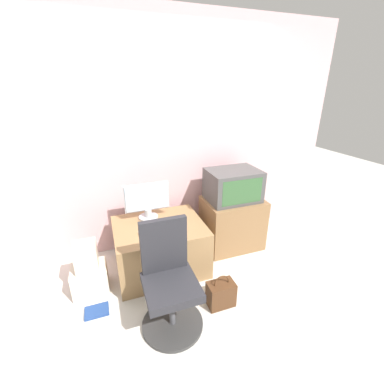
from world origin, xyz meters
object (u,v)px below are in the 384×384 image
cardboard_box_lower (90,279)px  handbag (221,294)px  main_monitor (147,201)px  keyboard (155,232)px  mouse (174,227)px  book (97,311)px  office_chair (169,285)px  crt_tv (233,185)px

cardboard_box_lower → handbag: size_ratio=1.00×
main_monitor → cardboard_box_lower: main_monitor is taller
keyboard → mouse: bearing=5.9°
mouse → book: mouse is taller
mouse → cardboard_box_lower: bearing=-179.1°
keyboard → office_chair: (-0.01, -0.59, -0.15)m
main_monitor → mouse: 0.41m
main_monitor → office_chair: bearing=-91.0°
crt_tv → handbag: crt_tv is taller
crt_tv → cardboard_box_lower: (-1.64, -0.25, -0.66)m
main_monitor → book: size_ratio=2.34×
crt_tv → cardboard_box_lower: size_ratio=1.80×
mouse → crt_tv: crt_tv is taller
keyboard → handbag: bearing=-51.6°
keyboard → crt_tv: crt_tv is taller
main_monitor → handbag: 1.18m
main_monitor → keyboard: size_ratio=1.56×
keyboard → book: keyboard is taller
book → mouse: bearing=21.0°
cardboard_box_lower → book: bearing=-82.6°
main_monitor → office_chair: 0.98m
mouse → book: 1.02m
crt_tv → book: (-1.60, -0.55, -0.79)m
keyboard → handbag: size_ratio=0.95×
office_chair → cardboard_box_lower: office_chair is taller
office_chair → handbag: office_chair is taller
office_chair → handbag: (0.48, 0.01, -0.26)m
mouse → crt_tv: bearing=17.0°
keyboard → crt_tv: size_ratio=0.52×
keyboard → handbag: keyboard is taller
main_monitor → cardboard_box_lower: 0.93m
keyboard → office_chair: bearing=-91.4°
main_monitor → keyboard: bearing=-90.2°
crt_tv → office_chair: 1.38m
main_monitor → cardboard_box_lower: bearing=-154.1°
crt_tv → cardboard_box_lower: 1.79m
mouse → crt_tv: 0.86m
mouse → handbag: 0.78m
main_monitor → office_chair: size_ratio=0.52×
crt_tv → cardboard_box_lower: bearing=-171.2°
cardboard_box_lower → main_monitor: bearing=25.9°
main_monitor → handbag: size_ratio=1.48×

